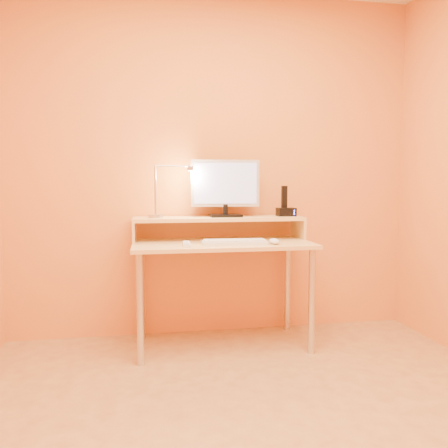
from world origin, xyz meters
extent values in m
cube|color=tan|center=(0.00, 0.00, -0.01)|extent=(3.00, 3.00, 0.02)
cube|color=orange|center=(0.00, 1.50, 1.25)|extent=(3.00, 0.04, 2.50)
cylinder|color=silver|center=(-0.55, 0.93, 0.35)|extent=(0.04, 0.04, 0.69)
cylinder|color=silver|center=(0.55, 0.93, 0.35)|extent=(0.04, 0.04, 0.69)
cylinder|color=silver|center=(-0.55, 1.43, 0.35)|extent=(0.04, 0.04, 0.69)
cylinder|color=silver|center=(0.55, 1.43, 0.35)|extent=(0.04, 0.04, 0.69)
cube|color=#E7B572|center=(0.00, 1.18, 0.71)|extent=(1.20, 0.60, 0.02)
cube|color=#E7B572|center=(-0.59, 1.33, 0.79)|extent=(0.02, 0.30, 0.14)
cube|color=#E7B572|center=(0.59, 1.33, 0.79)|extent=(0.02, 0.30, 0.14)
cube|color=#E7B572|center=(0.00, 1.33, 0.87)|extent=(1.20, 0.30, 0.02)
cube|color=black|center=(0.05, 1.33, 0.89)|extent=(0.22, 0.16, 0.02)
cylinder|color=black|center=(0.05, 1.33, 0.93)|extent=(0.04, 0.04, 0.07)
cube|color=#B6B6B7|center=(0.05, 1.34, 1.12)|extent=(0.49, 0.08, 0.33)
cube|color=black|center=(0.05, 1.36, 1.12)|extent=(0.44, 0.05, 0.28)
cube|color=#A4ADE7|center=(0.05, 1.32, 1.12)|extent=(0.44, 0.04, 0.29)
cylinder|color=silver|center=(-0.44, 1.30, 0.89)|extent=(0.10, 0.10, 0.02)
cylinder|color=silver|center=(-0.44, 1.30, 1.07)|extent=(0.01, 0.01, 0.33)
cylinder|color=silver|center=(-0.32, 1.30, 1.24)|extent=(0.24, 0.01, 0.01)
cylinder|color=silver|center=(-0.20, 1.30, 1.22)|extent=(0.04, 0.04, 0.03)
cylinder|color=#FFEAC6|center=(-0.20, 1.30, 1.20)|extent=(0.03, 0.03, 0.00)
cube|color=black|center=(0.50, 1.33, 0.91)|extent=(0.13, 0.10, 0.06)
cube|color=black|center=(0.48, 1.33, 1.02)|extent=(0.04, 0.03, 0.16)
cube|color=#1C1DEE|center=(0.54, 1.28, 0.91)|extent=(0.01, 0.00, 0.04)
cube|color=silver|center=(0.06, 1.04, 0.73)|extent=(0.42, 0.15, 0.02)
ellipsoid|color=white|center=(0.32, 1.01, 0.74)|extent=(0.07, 0.11, 0.04)
cube|color=silver|center=(-0.25, 1.03, 0.73)|extent=(0.06, 0.18, 0.02)
camera|label=1|loc=(-0.49, -1.71, 1.10)|focal=34.84mm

